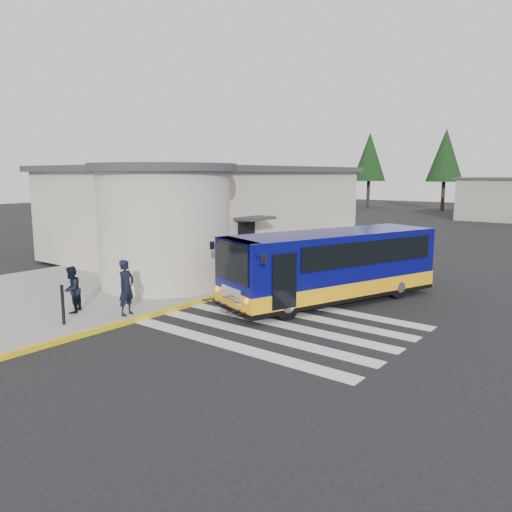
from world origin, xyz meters
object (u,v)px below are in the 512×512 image
Objects in this scene: transit_bus at (331,269)px; bollard at (63,305)px; pedestrian_a at (126,288)px; pedestrian_b at (72,290)px.

transit_bus reaches higher than bollard.
transit_bus is 5.18× the size of pedestrian_a.
pedestrian_a reaches higher than pedestrian_b.
transit_bus is 7.14m from pedestrian_a.
pedestrian_a is at bearing -103.94° from transit_bus.
transit_bus is at bearing 59.79° from bollard.
pedestrian_a is 1.94m from bollard.
transit_bus is 6.07× the size of pedestrian_b.
transit_bus reaches higher than pedestrian_b.
pedestrian_b is at bearing 107.09° from pedestrian_a.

